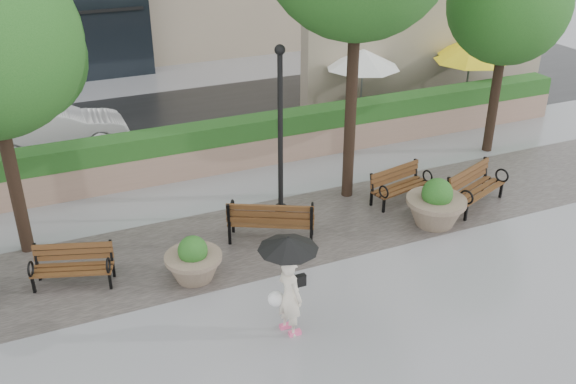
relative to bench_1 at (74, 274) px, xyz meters
name	(u,v)px	position (x,y,z in m)	size (l,w,h in m)	color
ground	(310,313)	(3.97, -2.76, -0.25)	(100.00, 100.00, 0.00)	gray
cobble_strip	(254,238)	(3.97, 0.24, -0.25)	(28.00, 3.20, 0.01)	#383330
hedge_wall	(201,149)	(3.97, 4.24, 0.41)	(24.00, 0.80, 1.35)	#9A7763
cafe_wall	(431,43)	(13.47, 7.24, 1.75)	(10.00, 0.60, 4.00)	tan
cafe_hedge	(452,105)	(12.97, 5.04, 0.20)	(8.00, 0.50, 0.90)	#27501A
asphalt_street	(168,125)	(3.97, 8.24, -0.25)	(40.00, 7.00, 0.00)	black
bench_1	(74,274)	(0.00, 0.00, 0.00)	(1.68, 1.09, 0.85)	#573019
bench_2	(271,228)	(4.32, 0.04, 0.06)	(2.04, 1.56, 1.03)	#573019
bench_3	(400,192)	(8.03, 0.52, 0.01)	(1.70, 0.96, 0.86)	#573019
bench_4	(475,195)	(9.61, -0.46, 0.03)	(1.91, 1.32, 0.96)	#573019
planter_left	(194,263)	(2.28, -0.76, 0.13)	(1.17, 1.17, 0.98)	#7F6B56
planter_right	(436,207)	(8.14, -0.84, 0.21)	(1.41, 1.41, 1.18)	#7F6B56
lamppost	(280,146)	(4.95, 0.95, 1.61)	(0.28, 0.28, 4.21)	black
tree_2	(511,7)	(12.40, 2.37, 3.94)	(3.43, 3.33, 5.97)	black
patio_umb_white	(363,59)	(10.20, 6.39, 1.74)	(2.50, 2.50, 2.30)	black
patio_umb_yellow_a	(471,53)	(13.94, 5.61, 1.74)	(2.50, 2.50, 2.30)	black
patio_umb_yellow_b	(472,46)	(14.57, 6.37, 1.74)	(2.50, 2.50, 2.30)	black
car_right	(54,129)	(0.40, 7.39, 0.44)	(1.47, 4.21, 1.39)	white
pedestrian	(289,276)	(3.40, -3.07, 0.94)	(1.07, 1.07, 1.96)	#F1E3CB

